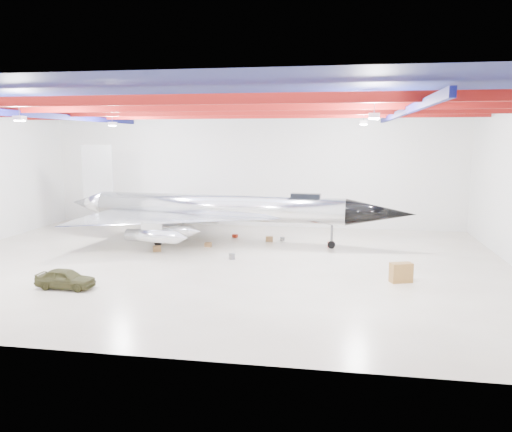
# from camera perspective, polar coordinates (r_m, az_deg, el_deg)

# --- Properties ---
(floor) EXTENTS (40.00, 40.00, 0.00)m
(floor) POSITION_cam_1_polar(r_m,az_deg,el_deg) (34.78, -4.66, -5.37)
(floor) COLOR #B8A992
(floor) RESTS_ON ground
(wall_back) EXTENTS (40.00, 0.00, 40.00)m
(wall_back) POSITION_cam_1_polar(r_m,az_deg,el_deg) (48.47, -0.39, 5.30)
(wall_back) COLOR silver
(wall_back) RESTS_ON floor
(ceiling) EXTENTS (40.00, 40.00, 0.00)m
(ceiling) POSITION_cam_1_polar(r_m,az_deg,el_deg) (33.79, -4.91, 13.02)
(ceiling) COLOR #0A0F38
(ceiling) RESTS_ON wall_back
(ceiling_structure) EXTENTS (39.50, 29.50, 1.08)m
(ceiling_structure) POSITION_cam_1_polar(r_m,az_deg,el_deg) (33.74, -4.89, 11.87)
(ceiling_structure) COLOR maroon
(ceiling_structure) RESTS_ON ceiling
(jet_aircraft) EXTENTS (29.25, 18.04, 7.97)m
(jet_aircraft) POSITION_cam_1_polar(r_m,az_deg,el_deg) (41.11, -4.49, 0.57)
(jet_aircraft) COLOR silver
(jet_aircraft) RESTS_ON floor
(jeep) EXTENTS (3.44, 1.46, 1.16)m
(jeep) POSITION_cam_1_polar(r_m,az_deg,el_deg) (30.88, -20.95, -6.68)
(jeep) COLOR #3E3D1F
(jeep) RESTS_ON floor
(desk) EXTENTS (1.44, 1.06, 1.19)m
(desk) POSITION_cam_1_polar(r_m,az_deg,el_deg) (31.27, 16.25, -6.23)
(desk) COLOR brown
(desk) RESTS_ON floor
(crate_ply) EXTENTS (0.74, 0.68, 0.42)m
(crate_ply) POSITION_cam_1_polar(r_m,az_deg,el_deg) (38.84, -11.25, -3.68)
(crate_ply) COLOR olive
(crate_ply) RESTS_ON floor
(toolbox_red) EXTENTS (0.51, 0.46, 0.29)m
(toolbox_red) POSITION_cam_1_polar(r_m,az_deg,el_deg) (43.38, -2.41, -2.28)
(toolbox_red) COLOR maroon
(toolbox_red) RESTS_ON floor
(engine_drum) EXTENTS (0.45, 0.45, 0.41)m
(engine_drum) POSITION_cam_1_polar(r_m,az_deg,el_deg) (35.70, -2.77, -4.64)
(engine_drum) COLOR #59595B
(engine_drum) RESTS_ON floor
(parts_bin) EXTENTS (0.63, 0.53, 0.41)m
(parts_bin) POSITION_cam_1_polar(r_m,az_deg,el_deg) (41.76, 1.54, -2.63)
(parts_bin) COLOR olive
(parts_bin) RESTS_ON floor
(crate_small) EXTENTS (0.34, 0.28, 0.23)m
(crate_small) POSITION_cam_1_polar(r_m,az_deg,el_deg) (44.80, -10.93, -2.11)
(crate_small) COLOR #59595B
(crate_small) RESTS_ON floor
(tool_chest) EXTENTS (0.55, 0.55, 0.41)m
(tool_chest) POSITION_cam_1_polar(r_m,az_deg,el_deg) (40.01, 8.50, -3.24)
(tool_chest) COLOR maroon
(tool_chest) RESTS_ON floor
(oil_barrel) EXTENTS (0.56, 0.47, 0.35)m
(oil_barrel) POSITION_cam_1_polar(r_m,az_deg,el_deg) (39.86, -5.49, -3.27)
(oil_barrel) COLOR olive
(oil_barrel) RESTS_ON floor
(spares_box) EXTENTS (0.39, 0.39, 0.34)m
(spares_box) POSITION_cam_1_polar(r_m,az_deg,el_deg) (41.91, 3.04, -2.65)
(spares_box) COLOR #59595B
(spares_box) RESTS_ON floor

